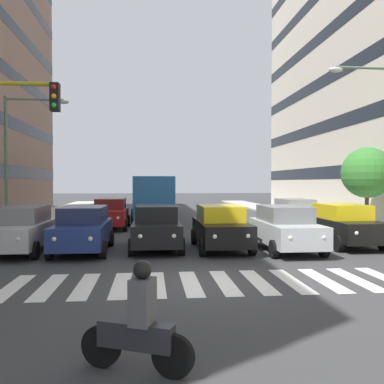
# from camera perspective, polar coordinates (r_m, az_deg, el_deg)

# --- Properties ---
(ground_plane) EXTENTS (180.00, 180.00, 0.00)m
(ground_plane) POSITION_cam_1_polar(r_m,az_deg,el_deg) (11.21, 2.17, -12.29)
(ground_plane) COLOR #38383A
(building_left_block_0) EXTENTS (8.34, 21.73, 29.94)m
(building_left_block_0) POSITION_cam_1_polar(r_m,az_deg,el_deg) (37.68, 22.39, 20.34)
(building_left_block_0) COLOR beige
(building_left_block_0) RESTS_ON ground_plane
(crosswalk_markings) EXTENTS (10.35, 2.80, 0.01)m
(crosswalk_markings) POSITION_cam_1_polar(r_m,az_deg,el_deg) (11.21, 2.17, -12.27)
(crosswalk_markings) COLOR silver
(crosswalk_markings) RESTS_ON ground_plane
(car_0) EXTENTS (2.02, 4.44, 1.72)m
(car_0) POSITION_cam_1_polar(r_m,az_deg,el_deg) (18.52, 19.95, -4.18)
(car_0) COLOR black
(car_0) RESTS_ON ground_plane
(car_1) EXTENTS (2.02, 4.44, 1.72)m
(car_1) POSITION_cam_1_polar(r_m,az_deg,el_deg) (16.51, 12.63, -4.80)
(car_1) COLOR #B2B7BC
(car_1) RESTS_ON ground_plane
(car_2) EXTENTS (2.02, 4.44, 1.72)m
(car_2) POSITION_cam_1_polar(r_m,az_deg,el_deg) (16.52, 3.91, -4.77)
(car_2) COLOR black
(car_2) RESTS_ON ground_plane
(car_3) EXTENTS (2.02, 4.44, 1.72)m
(car_3) POSITION_cam_1_polar(r_m,az_deg,el_deg) (16.59, -4.92, -4.74)
(car_3) COLOR black
(car_3) RESTS_ON ground_plane
(car_4) EXTENTS (2.02, 4.44, 1.72)m
(car_4) POSITION_cam_1_polar(r_m,az_deg,el_deg) (16.35, -14.64, -4.87)
(car_4) COLOR navy
(car_4) RESTS_ON ground_plane
(car_5) EXTENTS (2.02, 4.44, 1.72)m
(car_5) POSITION_cam_1_polar(r_m,az_deg,el_deg) (16.93, -22.35, -4.72)
(car_5) COLOR #B2B7BC
(car_5) RESTS_ON ground_plane
(car_row2_0) EXTENTS (2.02, 4.44, 1.72)m
(car_row2_0) POSITION_cam_1_polar(r_m,az_deg,el_deg) (23.75, 13.96, -2.94)
(car_row2_0) COLOR silver
(car_row2_0) RESTS_ON ground_plane
(car_row2_1) EXTENTS (2.02, 4.44, 1.72)m
(car_row2_1) POSITION_cam_1_polar(r_m,az_deg,el_deg) (24.24, -11.04, -2.84)
(car_row2_1) COLOR maroon
(car_row2_1) RESTS_ON ground_plane
(bus_behind_traffic) EXTENTS (2.78, 10.50, 3.00)m
(bus_behind_traffic) POSITION_cam_1_polar(r_m,az_deg,el_deg) (29.73, -5.29, -0.17)
(bus_behind_traffic) COLOR #286BAD
(bus_behind_traffic) RESTS_ON ground_plane
(motorcycle_with_rider) EXTENTS (1.59, 0.78, 1.57)m
(motorcycle_with_rider) POSITION_cam_1_polar(r_m,az_deg,el_deg) (6.10, -7.37, -17.76)
(motorcycle_with_rider) COLOR black
(motorcycle_with_rider) RESTS_ON ground_plane
(street_lamp_right) EXTENTS (3.22, 0.28, 6.84)m
(street_lamp_right) POSITION_cam_1_polar(r_m,az_deg,el_deg) (23.01, -22.75, 5.60)
(street_lamp_right) COLOR #4C6B56
(street_lamp_right) RESTS_ON sidewalk_right
(street_tree_1) EXTENTS (2.63, 2.63, 4.31)m
(street_tree_1) POSITION_cam_1_polar(r_m,az_deg,el_deg) (23.46, 22.81, 2.44)
(street_tree_1) COLOR #513823
(street_tree_1) RESTS_ON sidewalk_left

